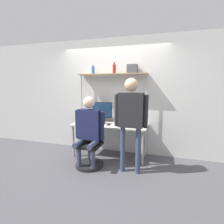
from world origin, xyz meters
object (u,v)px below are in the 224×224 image
at_px(person_standing, 131,113).
at_px(bottle_blue, 93,70).
at_px(storage_box, 132,69).
at_px(laptop, 99,121).
at_px(cell_phone, 109,125).
at_px(bottle_red, 114,69).
at_px(monitor, 102,111).
at_px(office_chair, 90,152).
at_px(person_seated, 89,126).

relative_size(person_standing, bottle_blue, 8.79).
bearing_deg(storage_box, laptop, -162.05).
relative_size(cell_phone, bottle_red, 0.61).
bearing_deg(laptop, bottle_red, 37.73).
relative_size(monitor, cell_phone, 3.28).
bearing_deg(bottle_red, monitor, 179.05).
xyz_separation_m(office_chair, storage_box, (0.69, 0.78, 1.69)).
bearing_deg(bottle_blue, laptop, -47.30).
distance_m(cell_phone, office_chair, 0.74).
xyz_separation_m(office_chair, bottle_blue, (-0.24, 0.78, 1.68)).
xyz_separation_m(person_standing, bottle_red, (-0.55, 0.81, 0.86)).
relative_size(laptop, office_chair, 0.31).
xyz_separation_m(monitor, bottle_red, (0.31, -0.01, 0.97)).
xyz_separation_m(laptop, storage_box, (0.72, 0.23, 1.15)).
bearing_deg(office_chair, cell_phone, 66.10).
distance_m(monitor, cell_phone, 0.45).
bearing_deg(bottle_red, bottle_blue, 180.00).
xyz_separation_m(laptop, office_chair, (0.02, -0.55, -0.54)).
bearing_deg(person_seated, storage_box, 49.94).
distance_m(cell_phone, person_seated, 0.61).
distance_m(monitor, bottle_blue, 0.97).
height_order(laptop, person_seated, person_seated).
height_order(monitor, bottle_blue, bottle_blue).
distance_m(bottle_blue, bottle_red, 0.51).
xyz_separation_m(person_standing, storage_box, (-0.13, 0.81, 0.84)).
height_order(cell_phone, person_seated, person_seated).
xyz_separation_m(bottle_red, storage_box, (0.42, 0.00, -0.01)).
xyz_separation_m(monitor, office_chair, (0.03, -0.78, -0.73)).
height_order(laptop, person_standing, person_standing).
distance_m(monitor, person_standing, 1.19).
relative_size(laptop, bottle_blue, 1.45).
bearing_deg(person_seated, cell_phone, 67.81).
relative_size(bottle_red, storage_box, 1.07).
distance_m(cell_phone, bottle_red, 1.26).
distance_m(bottle_red, storage_box, 0.42).
bearing_deg(laptop, cell_phone, -6.78).
height_order(bottle_red, storage_box, bottle_red).
bearing_deg(cell_phone, bottle_red, 79.78).
distance_m(person_seated, storage_box, 1.57).
height_order(bottle_blue, storage_box, bottle_blue).
relative_size(laptop, person_standing, 0.16).
relative_size(cell_phone, person_seated, 0.11).
distance_m(laptop, person_seated, 0.59).
bearing_deg(cell_phone, person_seated, -112.19).
xyz_separation_m(laptop, bottle_blue, (-0.21, 0.23, 1.14)).
relative_size(cell_phone, person_standing, 0.09).
height_order(monitor, office_chair, monitor).
height_order(laptop, office_chair, laptop).
xyz_separation_m(monitor, cell_phone, (0.26, -0.27, -0.26)).
xyz_separation_m(cell_phone, person_standing, (0.60, -0.55, 0.37)).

